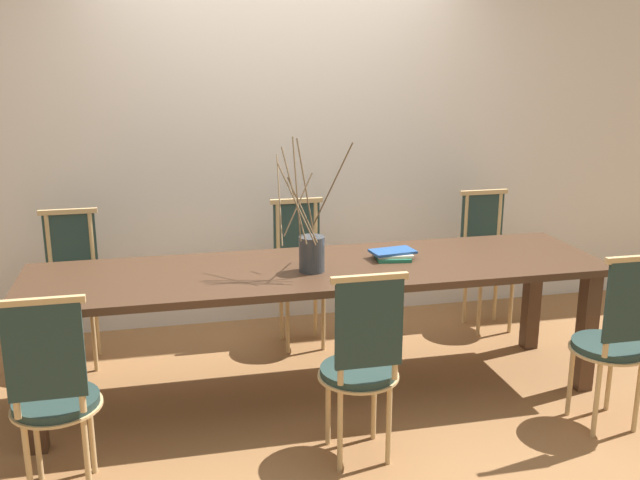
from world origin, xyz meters
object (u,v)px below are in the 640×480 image
dining_table (320,281)px  chair_near_center (616,336)px  book_stack (393,254)px  vase_centerpiece (311,250)px  chair_far_center (487,256)px

dining_table → chair_near_center: size_ratio=3.31×
book_stack → vase_centerpiece: bearing=-165.6°
chair_near_center → chair_far_center: bearing=89.8°
vase_centerpiece → dining_table: bearing=48.9°
book_stack → chair_far_center: bearing=36.4°
dining_table → chair_far_center: (1.36, 0.73, -0.15)m
chair_near_center → book_stack: chair_near_center is taller
chair_near_center → vase_centerpiece: size_ratio=1.34×
vase_centerpiece → book_stack: (0.50, 0.13, -0.09)m
vase_centerpiece → book_stack: 0.53m
dining_table → chair_far_center: chair_far_center is taller
chair_far_center → dining_table: bearing=28.3°
chair_near_center → dining_table: bearing=151.6°
chair_near_center → chair_far_center: (0.01, 1.47, 0.00)m
chair_far_center → vase_centerpiece: size_ratio=1.34×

